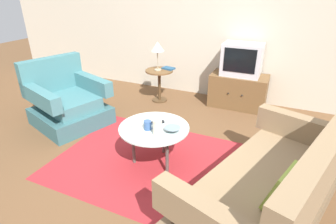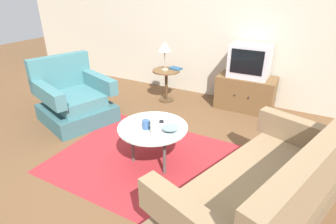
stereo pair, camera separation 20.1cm
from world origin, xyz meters
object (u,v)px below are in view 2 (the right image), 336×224
at_px(vase, 155,125).
at_px(side_table, 166,79).
at_px(mug, 146,125).
at_px(tv_remote_silver, 133,125).
at_px(tv_remote_dark, 156,122).
at_px(table_lamp, 165,47).
at_px(tv_stand, 245,93).
at_px(coffee_table, 153,130).
at_px(television, 250,61).
at_px(armchair, 74,100).
at_px(couch, 263,195).
at_px(book, 176,68).
at_px(bowl, 170,130).

bearing_deg(vase, side_table, 115.44).
relative_size(mug, tv_remote_silver, 0.94).
xyz_separation_m(mug, tv_remote_dark, (0.02, 0.16, -0.04)).
bearing_deg(table_lamp, tv_stand, 15.48).
xyz_separation_m(table_lamp, vase, (0.87, -1.77, -0.37)).
distance_m(side_table, mug, 1.90).
distance_m(coffee_table, side_table, 1.84).
relative_size(coffee_table, tv_remote_dark, 4.70).
bearing_deg(television, tv_stand, -90.00).
xyz_separation_m(armchair, tv_remote_dark, (1.60, -0.31, 0.17)).
xyz_separation_m(armchair, mug, (1.58, -0.47, 0.21)).
distance_m(television, tv_remote_dark, 2.04).
xyz_separation_m(tv_remote_dark, tv_remote_silver, (-0.19, -0.18, 0.00)).
relative_size(couch, tv_remote_dark, 11.93).
distance_m(tv_stand, tv_remote_dark, 2.01).
bearing_deg(book, mug, -59.85).
relative_size(coffee_table, mug, 5.73).
relative_size(vase, tv_remote_dark, 1.34).
distance_m(tv_remote_dark, tv_remote_silver, 0.26).
height_order(table_lamp, vase, table_lamp).
bearing_deg(table_lamp, tv_remote_silver, -72.04).
bearing_deg(tv_remote_dark, tv_remote_silver, 3.10).
distance_m(coffee_table, bowl, 0.23).
bearing_deg(tv_remote_dark, bowl, 117.93).
xyz_separation_m(television, tv_remote_dark, (-0.55, -1.94, -0.31)).
distance_m(coffee_table, television, 2.13).
distance_m(side_table, vase, 2.00).
bearing_deg(table_lamp, couch, -44.42).
bearing_deg(coffee_table, tv_remote_silver, -155.88).
bearing_deg(television, coffee_table, -104.73).
bearing_deg(mug, television, 74.94).
xyz_separation_m(couch, tv_remote_silver, (-1.45, 0.23, 0.17)).
xyz_separation_m(bowl, book, (-0.86, 1.80, 0.08)).
bearing_deg(side_table, tv_remote_silver, -72.67).
height_order(armchair, vase, armchair).
xyz_separation_m(side_table, book, (0.12, 0.12, 0.17)).
bearing_deg(coffee_table, bowl, -2.06).
relative_size(couch, book, 8.55).
bearing_deg(side_table, mug, -67.63).
relative_size(couch, tv_stand, 2.17).
height_order(coffee_table, mug, mug).
bearing_deg(bowl, side_table, 120.06).
distance_m(television, tv_remote_silver, 2.26).
height_order(armchair, side_table, armchair).
height_order(vase, tv_remote_silver, vase).
relative_size(side_table, book, 2.44).
xyz_separation_m(vase, tv_remote_dark, (-0.12, 0.21, -0.10)).
xyz_separation_m(couch, book, (-1.89, 2.12, 0.26)).
distance_m(vase, mug, 0.15).
height_order(tv_remote_silver, book, book).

